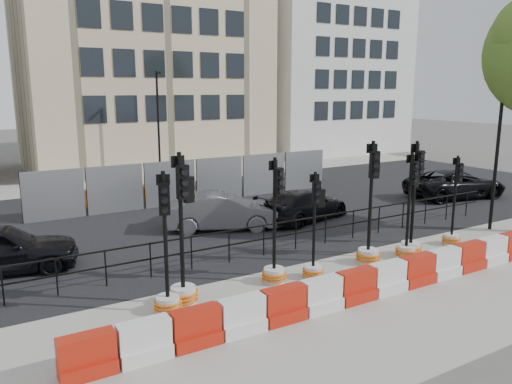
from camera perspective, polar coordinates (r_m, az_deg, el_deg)
ground at (r=15.24m, az=7.16°, el=-7.78°), size 120.00×120.00×0.00m
sidewalk_near at (r=13.17m, az=15.32°, el=-11.28°), size 40.00×6.00×0.02m
road at (r=20.96m, az=-4.62°, el=-2.27°), size 40.00×14.00×0.03m
sidewalk_far at (r=29.15m, az=-12.44°, el=1.44°), size 40.00×4.00×0.02m
building_cream at (r=35.24m, az=-13.11°, el=17.81°), size 15.00×10.06×18.00m
building_white at (r=42.27m, az=7.46°, el=15.58°), size 12.00×9.06×16.00m
kerb_railing at (r=15.95m, az=4.58°, el=-4.25°), size 18.00×0.04×1.00m
heras_fencing at (r=23.04m, az=-8.72°, el=0.69°), size 14.33×1.72×2.00m
lamp_post_far at (r=27.97m, az=-11.09°, el=7.71°), size 0.12×0.56×6.00m
lamp_post_near at (r=19.70m, az=25.99°, el=5.17°), size 0.12×0.56×6.00m
barrier_row at (r=13.16m, az=14.78°, el=-9.59°), size 15.70×0.50×0.80m
traffic_signal_a at (r=11.71m, az=-10.11°, el=-10.41°), size 0.65×0.65×3.31m
traffic_signal_b at (r=12.03m, az=-8.30°, el=-8.77°), size 0.72×0.72×3.67m
traffic_signal_c at (r=13.25m, az=2.14°, el=-7.54°), size 0.66×0.66×3.36m
traffic_signal_d at (r=13.63m, az=6.64°, el=-7.02°), size 0.58×0.58×2.94m
traffic_signal_e at (r=15.00m, az=12.79°, el=-5.29°), size 0.72×0.72×3.63m
traffic_signal_f at (r=15.77m, az=16.95°, el=-4.58°), size 0.64×0.64×3.25m
traffic_signal_g at (r=16.03m, az=17.37°, el=-4.50°), size 0.70×0.70×3.56m
traffic_signal_h at (r=17.63m, az=21.54°, el=-3.75°), size 0.59×0.59×2.97m
car_b at (r=18.24m, az=-3.88°, el=-2.21°), size 4.44×5.19×1.37m
car_c at (r=19.54m, az=5.46°, el=-1.53°), size 3.72×5.01×1.21m
car_d at (r=25.34m, az=21.84°, el=0.87°), size 3.96×5.62×1.34m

